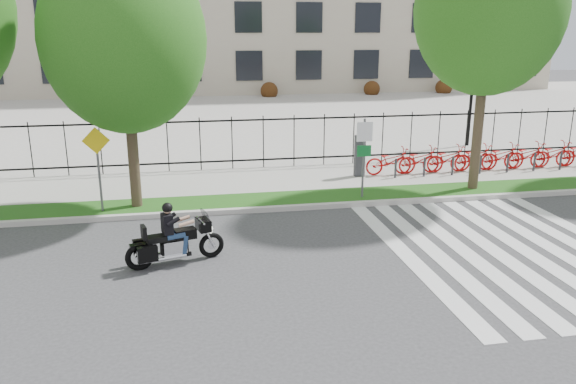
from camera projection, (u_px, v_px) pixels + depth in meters
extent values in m
plane|color=#363638|center=(319.00, 263.00, 13.14)|extent=(120.00, 120.00, 0.00)
cube|color=#B9B5AE|center=(287.00, 208.00, 16.99)|extent=(60.00, 0.20, 0.15)
cube|color=#235114|center=(283.00, 200.00, 17.80)|extent=(60.00, 1.50, 0.15)
cube|color=#9B9991|center=(271.00, 180.00, 20.16)|extent=(60.00, 3.50, 0.15)
cube|color=#9B9991|center=(230.00, 113.00, 36.75)|extent=(80.00, 34.00, 0.10)
cylinder|color=black|center=(471.00, 104.00, 25.68)|extent=(0.14, 0.14, 4.00)
cylinder|color=black|center=(474.00, 62.00, 25.15)|extent=(0.06, 0.70, 0.70)
sphere|color=white|center=(467.00, 60.00, 25.06)|extent=(0.36, 0.36, 0.36)
sphere|color=white|center=(482.00, 60.00, 25.19)|extent=(0.36, 0.36, 0.36)
cylinder|color=#33241C|center=(133.00, 149.00, 16.51)|extent=(0.32, 0.32, 3.49)
ellipsoid|color=#1B5914|center=(124.00, 39.00, 15.65)|extent=(4.59, 4.59, 5.28)
cylinder|color=#33241C|center=(478.00, 124.00, 18.31)|extent=(0.32, 0.32, 4.35)
ellipsoid|color=#1B5914|center=(489.00, 9.00, 17.33)|extent=(4.63, 4.63, 5.32)
cube|color=#2D2D33|center=(360.00, 156.00, 20.26)|extent=(0.35, 0.25, 1.50)
imported|color=red|center=(391.00, 161.00, 20.54)|extent=(1.91, 0.66, 1.00)
cylinder|color=#2D2D33|center=(396.00, 168.00, 20.11)|extent=(0.08, 0.08, 0.70)
imported|color=red|center=(419.00, 160.00, 20.73)|extent=(1.91, 0.66, 1.00)
cylinder|color=#2D2D33|center=(424.00, 167.00, 20.30)|extent=(0.08, 0.08, 0.70)
imported|color=red|center=(447.00, 159.00, 20.92)|extent=(1.91, 0.66, 1.00)
cylinder|color=#2D2D33|center=(453.00, 166.00, 20.49)|extent=(0.08, 0.08, 0.70)
imported|color=red|center=(474.00, 158.00, 21.12)|extent=(1.91, 0.66, 1.00)
cylinder|color=#2D2D33|center=(480.00, 164.00, 20.68)|extent=(0.08, 0.08, 0.70)
imported|color=red|center=(501.00, 156.00, 21.31)|extent=(1.91, 0.66, 1.00)
cylinder|color=#2D2D33|center=(508.00, 163.00, 20.88)|extent=(0.08, 0.08, 0.70)
imported|color=red|center=(527.00, 155.00, 21.50)|extent=(1.91, 0.66, 1.00)
cylinder|color=#2D2D33|center=(534.00, 162.00, 21.07)|extent=(0.08, 0.08, 0.70)
imported|color=red|center=(553.00, 154.00, 21.69)|extent=(1.91, 0.66, 1.00)
cylinder|color=#2D2D33|center=(561.00, 161.00, 21.26)|extent=(0.08, 0.08, 0.70)
cylinder|color=#59595B|center=(363.00, 158.00, 17.54)|extent=(0.07, 0.07, 2.50)
cube|color=white|center=(365.00, 132.00, 17.27)|extent=(0.50, 0.03, 0.60)
cube|color=#0C6626|center=(364.00, 151.00, 17.43)|extent=(0.45, 0.03, 0.35)
cylinder|color=#59595B|center=(99.00, 171.00, 16.16)|extent=(0.07, 0.07, 2.40)
cube|color=yellow|center=(96.00, 141.00, 15.87)|extent=(0.78, 0.03, 0.78)
torus|color=black|center=(211.00, 245.00, 13.43)|extent=(0.63, 0.27, 0.62)
torus|color=black|center=(140.00, 257.00, 12.72)|extent=(0.67, 0.30, 0.65)
cube|color=black|center=(203.00, 225.00, 13.20)|extent=(0.39, 0.55, 0.27)
cube|color=#26262B|center=(205.00, 216.00, 13.17)|extent=(0.25, 0.47, 0.27)
cube|color=silver|center=(174.00, 247.00, 13.03)|extent=(0.60, 0.43, 0.36)
cube|color=black|center=(185.00, 234.00, 13.06)|extent=(0.56, 0.42, 0.23)
cube|color=black|center=(160.00, 238.00, 12.82)|extent=(0.69, 0.47, 0.13)
cube|color=black|center=(144.00, 232.00, 12.62)|extent=(0.17, 0.32, 0.30)
cube|color=black|center=(148.00, 254.00, 12.50)|extent=(0.47, 0.25, 0.36)
cube|color=black|center=(143.00, 246.00, 12.97)|extent=(0.47, 0.25, 0.36)
cube|color=black|center=(167.00, 224.00, 12.81)|extent=(0.30, 0.40, 0.47)
sphere|color=tan|center=(167.00, 209.00, 12.72)|extent=(0.21, 0.21, 0.21)
sphere|color=black|center=(167.00, 208.00, 12.71)|extent=(0.24, 0.24, 0.24)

